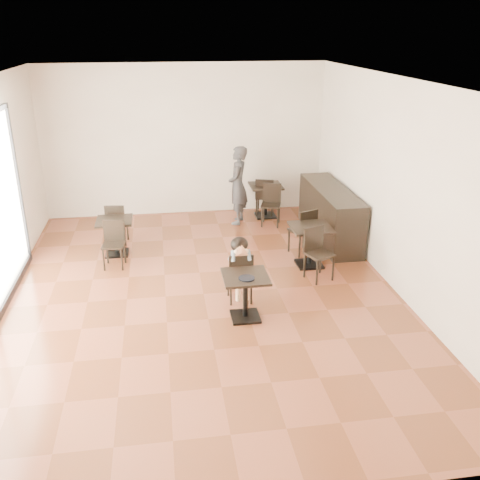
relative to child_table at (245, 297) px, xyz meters
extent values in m
cube|color=brown|center=(-0.53, 0.82, -0.33)|extent=(6.00, 8.00, 0.01)
cube|color=white|center=(-0.53, 0.82, 2.87)|extent=(6.00, 8.00, 0.01)
cube|color=white|center=(-0.53, 4.82, 1.27)|extent=(6.00, 0.01, 3.20)
cube|color=white|center=(-0.53, -3.18, 1.27)|extent=(6.00, 0.01, 3.20)
cube|color=white|center=(2.47, 0.82, 1.27)|extent=(0.01, 8.00, 3.20)
cylinder|color=black|center=(0.00, -0.10, 0.34)|extent=(0.23, 0.23, 0.01)
imported|color=#38393D|center=(0.49, 3.95, 0.48)|extent=(0.55, 0.68, 1.63)
cube|color=black|center=(2.12, 2.82, 0.17)|extent=(0.60, 2.40, 1.00)
camera|label=1|loc=(-1.09, -6.59, 3.55)|focal=40.00mm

